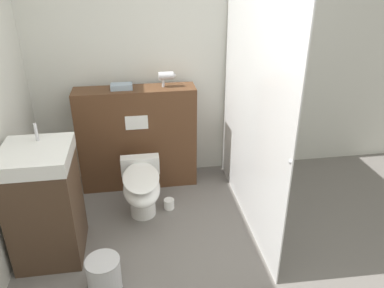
{
  "coord_description": "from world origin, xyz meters",
  "views": [
    {
      "loc": [
        -0.33,
        -1.86,
        2.19
      ],
      "look_at": [
        0.14,
        1.14,
        0.7
      ],
      "focal_mm": 35.0,
      "sensor_mm": 36.0,
      "label": 1
    }
  ],
  "objects_px": {
    "hair_drier": "(167,76)",
    "waste_bin": "(104,274)",
    "toilet": "(142,188)",
    "sink_vanity": "(45,204)"
  },
  "relations": [
    {
      "from": "toilet",
      "to": "hair_drier",
      "type": "xyz_separation_m",
      "value": [
        0.32,
        0.62,
        0.86
      ]
    },
    {
      "from": "hair_drier",
      "to": "waste_bin",
      "type": "distance_m",
      "value": 1.9
    },
    {
      "from": "hair_drier",
      "to": "waste_bin",
      "type": "bearing_deg",
      "value": -113.29
    },
    {
      "from": "toilet",
      "to": "sink_vanity",
      "type": "bearing_deg",
      "value": -154.13
    },
    {
      "from": "waste_bin",
      "to": "hair_drier",
      "type": "bearing_deg",
      "value": 66.71
    },
    {
      "from": "toilet",
      "to": "waste_bin",
      "type": "xyz_separation_m",
      "value": [
        -0.31,
        -0.83,
        -0.18
      ]
    },
    {
      "from": "toilet",
      "to": "waste_bin",
      "type": "height_order",
      "value": "toilet"
    },
    {
      "from": "sink_vanity",
      "to": "hair_drier",
      "type": "height_order",
      "value": "hair_drier"
    },
    {
      "from": "toilet",
      "to": "hair_drier",
      "type": "bearing_deg",
      "value": 63.22
    },
    {
      "from": "hair_drier",
      "to": "waste_bin",
      "type": "height_order",
      "value": "hair_drier"
    }
  ]
}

